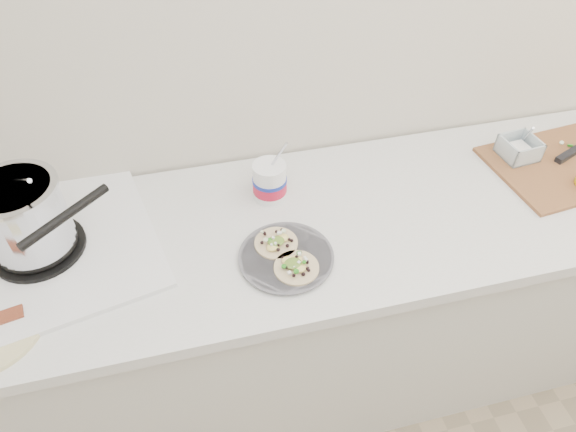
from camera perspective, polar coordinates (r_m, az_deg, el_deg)
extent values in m
cube|color=beige|center=(1.51, 2.88, 19.19)|extent=(3.50, 0.05, 2.60)
cube|color=silver|center=(1.86, 4.45, -10.06)|extent=(2.40, 0.62, 0.86)
cube|color=silver|center=(1.51, 5.60, -0.65)|extent=(2.44, 0.66, 0.04)
cube|color=silver|center=(1.54, -25.72, -3.52)|extent=(0.69, 0.66, 0.01)
cylinder|color=black|center=(1.53, -25.88, -3.17)|extent=(0.24, 0.24, 0.01)
torus|color=black|center=(1.52, -26.07, -2.74)|extent=(0.21, 0.21, 0.02)
cylinder|color=silver|center=(1.45, -27.33, 0.07)|extent=(0.21, 0.21, 0.19)
cylinder|color=#58575E|center=(1.37, -0.22, -4.63)|extent=(0.24, 0.24, 0.01)
cylinder|color=#58575E|center=(1.37, -0.22, -4.50)|extent=(0.26, 0.26, 0.00)
cylinder|color=white|center=(1.51, -2.05, 3.88)|extent=(0.10, 0.10, 0.12)
cylinder|color=red|center=(1.52, -2.04, 3.52)|extent=(0.10, 0.10, 0.04)
cylinder|color=#192D99|center=(1.51, -2.06, 4.05)|extent=(0.10, 0.10, 0.01)
cube|color=brown|center=(1.89, 28.70, 5.12)|extent=(0.52, 0.39, 0.01)
cube|color=white|center=(1.83, 24.19, 6.63)|extent=(0.07, 0.07, 0.03)
cube|color=black|center=(1.91, 28.72, 6.03)|extent=(0.12, 0.07, 0.02)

